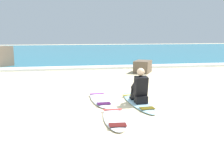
# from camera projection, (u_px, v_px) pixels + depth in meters

# --- Properties ---
(ground_plane) EXTENTS (80.00, 80.00, 0.00)m
(ground_plane) POSITION_uv_depth(u_px,v_px,m) (105.00, 113.00, 6.19)
(ground_plane) COLOR beige
(sea) EXTENTS (80.00, 28.00, 0.10)m
(sea) POSITION_uv_depth(u_px,v_px,m) (76.00, 51.00, 27.24)
(sea) COLOR teal
(sea) RESTS_ON ground
(breaking_foam) EXTENTS (80.00, 0.90, 0.11)m
(breaking_foam) POSITION_uv_depth(u_px,v_px,m) (84.00, 68.00, 13.95)
(breaking_foam) COLOR white
(breaking_foam) RESTS_ON ground
(surfboard_main) EXTENTS (0.65, 2.41, 0.08)m
(surfboard_main) POSITION_uv_depth(u_px,v_px,m) (138.00, 102.00, 7.08)
(surfboard_main) COLOR #9ED1E5
(surfboard_main) RESTS_ON ground
(surfer_seated) EXTENTS (0.38, 0.71, 0.95)m
(surfer_seated) POSITION_uv_depth(u_px,v_px,m) (140.00, 89.00, 6.85)
(surfer_seated) COLOR black
(surfer_seated) RESTS_ON surfboard_main
(surfboard_spare_near) EXTENTS (0.61, 1.94, 0.08)m
(surfboard_spare_near) POSITION_uv_depth(u_px,v_px,m) (100.00, 99.00, 7.36)
(surfboard_spare_near) COLOR silver
(surfboard_spare_near) RESTS_ON ground
(surfboard_spare_far) EXTENTS (0.65, 1.80, 0.08)m
(surfboard_spare_far) POSITION_uv_depth(u_px,v_px,m) (115.00, 117.00, 5.74)
(surfboard_spare_far) COLOR silver
(surfboard_spare_far) RESTS_ON ground
(shoreline_rock) EXTENTS (1.16, 1.29, 0.59)m
(shoreline_rock) POSITION_uv_depth(u_px,v_px,m) (143.00, 67.00, 12.54)
(shoreline_rock) COLOR brown
(shoreline_rock) RESTS_ON ground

